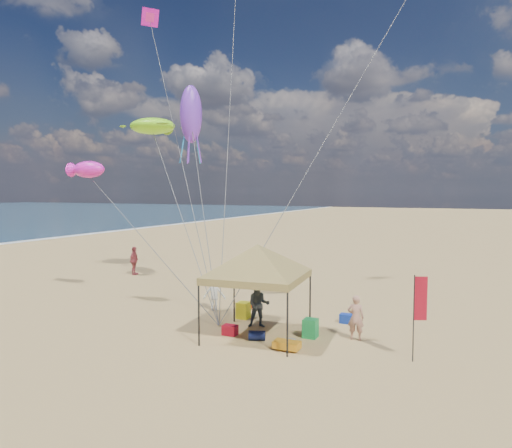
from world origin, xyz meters
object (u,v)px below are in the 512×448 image
object	(u,v)px
person_near_c	(214,293)
canopy_tent	(258,248)
chair_yellow	(243,310)
person_far_a	(134,261)
person_near_b	(259,305)
person_near_a	(356,318)
feather_flag	(419,304)
beach_cart	(287,345)
cooler_red	(230,330)
cooler_blue	(347,319)
chair_green	(310,328)

from	to	relation	value
person_near_c	canopy_tent	bearing A→B (deg)	119.98
chair_yellow	person_far_a	xyz separation A→B (m)	(-11.05, 6.27, 0.57)
person_near_b	person_near_c	distance (m)	3.31
chair_yellow	person_near_c	distance (m)	1.94
chair_yellow	person_near_a	world-z (taller)	person_near_a
feather_flag	person_near_a	world-z (taller)	feather_flag
feather_flag	chair_yellow	bearing A→B (deg)	163.33
canopy_tent	person_far_a	world-z (taller)	canopy_tent
person_near_c	person_far_a	xyz separation A→B (m)	(-9.26, 5.65, 0.13)
feather_flag	person_near_b	xyz separation A→B (m)	(-6.18, 1.28, -0.97)
canopy_tent	person_near_b	size ratio (longest dim) A/B	3.56
feather_flag	beach_cart	world-z (taller)	feather_flag
cooler_red	cooler_blue	distance (m)	5.00
feather_flag	beach_cart	size ratio (longest dim) A/B	3.12
chair_yellow	beach_cart	size ratio (longest dim) A/B	0.78
person_near_c	feather_flag	bearing A→B (deg)	141.11
cooler_red	beach_cart	distance (m)	2.67
cooler_blue	person_near_c	xyz separation A→B (m)	(-5.99, -0.52, 0.60)
cooler_blue	person_near_c	distance (m)	6.05
beach_cart	person_near_a	world-z (taller)	person_near_a
cooler_red	person_near_a	world-z (taller)	person_near_a
chair_yellow	person_near_b	world-z (taller)	person_near_b
chair_yellow	person_near_b	bearing A→B (deg)	-38.51
canopy_tent	chair_green	xyz separation A→B (m)	(1.81, 0.79, -3.01)
feather_flag	person_near_c	distance (m)	9.59
chair_yellow	person_far_a	bearing A→B (deg)	150.40
person_near_a	person_near_b	distance (m)	3.88
feather_flag	chair_green	distance (m)	4.27
chair_green	person_far_a	bearing A→B (deg)	152.44
chair_green	beach_cart	world-z (taller)	chair_green
cooler_blue	beach_cart	world-z (taller)	cooler_blue
cooler_red	person_near_a	distance (m)	4.72
person_near_c	person_near_a	bearing A→B (deg)	146.11
feather_flag	person_near_a	xyz separation A→B (m)	(-2.30, 1.35, -1.06)
cooler_red	person_near_b	world-z (taller)	person_near_b
cooler_red	person_near_c	distance (m)	3.79
canopy_tent	chair_yellow	world-z (taller)	canopy_tent
beach_cart	person_near_a	bearing A→B (deg)	48.68
person_near_a	person_near_c	distance (m)	6.97
canopy_tent	person_near_b	bearing A→B (deg)	112.70
chair_yellow	person_far_a	size ratio (longest dim) A/B	0.38
person_near_a	cooler_red	bearing A→B (deg)	11.54
feather_flag	cooler_blue	bearing A→B (deg)	133.01
chair_green	chair_yellow	world-z (taller)	same
cooler_red	cooler_blue	world-z (taller)	same
chair_yellow	beach_cart	world-z (taller)	chair_yellow
canopy_tent	feather_flag	size ratio (longest dim) A/B	2.32
chair_green	chair_yellow	bearing A→B (deg)	159.53
person_near_a	beach_cart	bearing A→B (deg)	42.31
person_near_a	person_near_c	world-z (taller)	person_near_a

